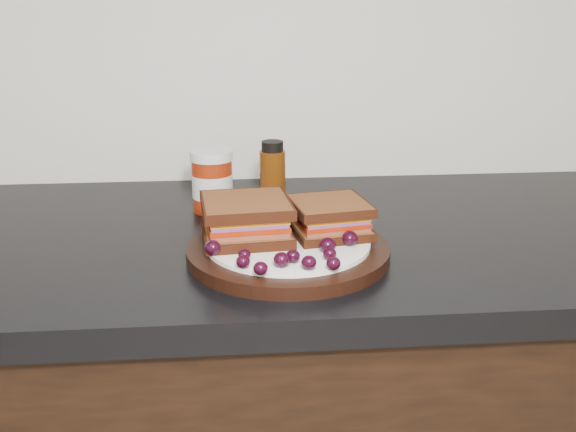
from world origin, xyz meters
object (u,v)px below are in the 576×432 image
(plate, at_px, (288,251))
(condiment_jar, at_px, (212,181))
(oil_bottle, at_px, (273,177))
(sandwich_left, at_px, (246,219))

(plate, height_order, condiment_jar, condiment_jar)
(plate, xyz_separation_m, oil_bottle, (-0.01, 0.21, 0.05))
(condiment_jar, distance_m, oil_bottle, 0.10)
(plate, relative_size, sandwich_left, 2.34)
(plate, xyz_separation_m, condiment_jar, (-0.11, 0.22, 0.04))
(plate, distance_m, condiment_jar, 0.25)
(sandwich_left, xyz_separation_m, condiment_jar, (-0.05, 0.20, 0.00))
(plate, height_order, oil_bottle, oil_bottle)
(sandwich_left, relative_size, oil_bottle, 1.00)
(condiment_jar, bearing_deg, sandwich_left, -75.47)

